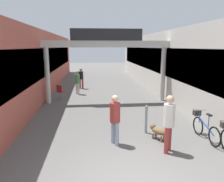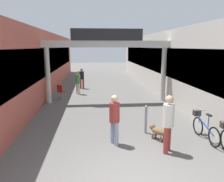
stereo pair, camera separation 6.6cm
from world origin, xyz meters
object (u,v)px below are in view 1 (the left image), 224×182
at_px(pedestrian_carrying_crate, 77,81).
at_px(bicycle_blue_second, 204,127).
at_px(bollard_post_metal, 146,119).
at_px(cafe_chair_red_nearer, 61,91).
at_px(pedestrian_with_dog, 169,120).
at_px(pedestrian_companion, 115,117).
at_px(pedestrian_elderly_walking, 81,77).
at_px(dog_on_leash, 158,131).

relative_size(pedestrian_carrying_crate, bicycle_blue_second, 0.96).
relative_size(bollard_post_metal, cafe_chair_red_nearer, 1.21).
distance_m(pedestrian_with_dog, cafe_chair_red_nearer, 8.44).
height_order(pedestrian_companion, bicycle_blue_second, pedestrian_companion).
height_order(pedestrian_with_dog, cafe_chair_red_nearer, pedestrian_with_dog).
bearing_deg(bicycle_blue_second, cafe_chair_red_nearer, 131.75).
relative_size(pedestrian_elderly_walking, dog_on_leash, 2.26).
distance_m(pedestrian_elderly_walking, bicycle_blue_second, 10.93).
height_order(pedestrian_carrying_crate, dog_on_leash, pedestrian_carrying_crate).
height_order(pedestrian_carrying_crate, cafe_chair_red_nearer, pedestrian_carrying_crate).
relative_size(dog_on_leash, cafe_chair_red_nearer, 0.79).
bearing_deg(bicycle_blue_second, pedestrian_elderly_walking, 115.28).
xyz_separation_m(dog_on_leash, cafe_chair_red_nearer, (-4.16, 6.37, 0.23)).
bearing_deg(pedestrian_with_dog, pedestrian_companion, 155.82).
xyz_separation_m(pedestrian_elderly_walking, bollard_post_metal, (2.77, -9.15, -0.35)).
bearing_deg(pedestrian_carrying_crate, bollard_post_metal, -67.56).
relative_size(pedestrian_elderly_walking, bollard_post_metal, 1.46).
bearing_deg(pedestrian_elderly_walking, dog_on_leash, -72.76).
bearing_deg(dog_on_leash, bollard_post_metal, 113.17).
bearing_deg(bicycle_blue_second, bollard_post_metal, 159.06).
height_order(pedestrian_elderly_walking, bicycle_blue_second, pedestrian_elderly_walking).
xyz_separation_m(pedestrian_companion, dog_on_leash, (1.53, 0.23, -0.64)).
relative_size(pedestrian_with_dog, bicycle_blue_second, 1.06).
height_order(dog_on_leash, cafe_chair_red_nearer, cafe_chair_red_nearer).
distance_m(pedestrian_companion, bollard_post_metal, 1.57).
bearing_deg(cafe_chair_red_nearer, dog_on_leash, -56.88).
bearing_deg(pedestrian_companion, bollard_post_metal, 33.55).
bearing_deg(bollard_post_metal, pedestrian_elderly_walking, 106.84).
bearing_deg(pedestrian_elderly_walking, pedestrian_with_dog, -74.02).
bearing_deg(pedestrian_elderly_walking, pedestrian_companion, -81.44).
relative_size(pedestrian_companion, pedestrian_carrying_crate, 1.04).
bearing_deg(cafe_chair_red_nearer, pedestrian_elderly_walking, 71.58).
height_order(pedestrian_companion, pedestrian_carrying_crate, pedestrian_companion).
height_order(pedestrian_companion, bollard_post_metal, pedestrian_companion).
bearing_deg(cafe_chair_red_nearer, pedestrian_companion, -68.28).
distance_m(pedestrian_elderly_walking, bollard_post_metal, 9.57).
bearing_deg(bicycle_blue_second, pedestrian_companion, -177.93).
distance_m(dog_on_leash, bicycle_blue_second, 1.64).
height_order(pedestrian_with_dog, pedestrian_companion, pedestrian_with_dog).
xyz_separation_m(pedestrian_companion, bollard_post_metal, (1.27, 0.84, -0.41)).
xyz_separation_m(bicycle_blue_second, cafe_chair_red_nearer, (-5.79, 6.49, 0.10)).
bearing_deg(bollard_post_metal, pedestrian_with_dog, -79.22).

